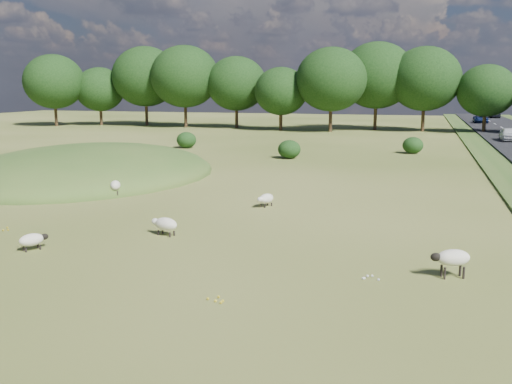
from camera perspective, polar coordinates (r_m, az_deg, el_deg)
ground at (r=42.52m, az=3.39°, el=2.61°), size 160.00×160.00×0.00m
mound at (r=39.75m, az=-16.42°, el=1.64°), size 16.00×20.00×4.00m
treeline at (r=77.22m, az=8.59°, el=10.95°), size 96.28×14.66×11.70m
shrubs at (r=50.79m, az=3.14°, el=4.76°), size 22.82×8.25×1.54m
sheep_0 at (r=22.21m, az=-21.47°, el=-4.46°), size 0.87×1.09×0.62m
sheep_1 at (r=31.46m, az=-13.89°, el=0.64°), size 0.91×1.27×0.88m
sheep_2 at (r=28.03m, az=1.00°, el=-0.66°), size 0.81×1.18×0.66m
sheep_3 at (r=22.98m, az=-9.07°, el=-3.19°), size 1.31×0.82×0.72m
sheep_5 at (r=18.72m, az=19.03°, el=-6.26°), size 1.31×0.88×0.91m
car_5 at (r=65.09m, az=23.98°, el=5.31°), size 1.65×4.09×1.39m
car_6 at (r=112.07m, az=22.75°, el=7.19°), size 1.77×4.36×1.27m
car_7 at (r=95.57m, az=21.55°, el=6.82°), size 2.04×4.41×1.23m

